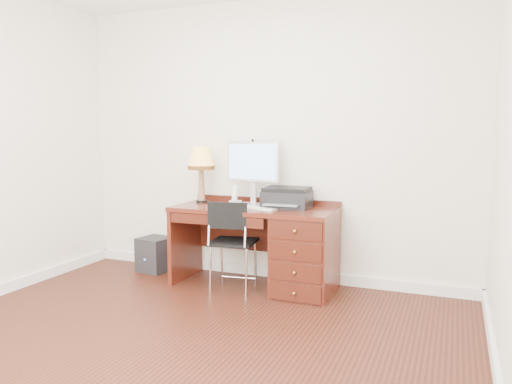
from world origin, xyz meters
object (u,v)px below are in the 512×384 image
at_px(monitor, 253,165).
at_px(chair, 230,236).
at_px(phone, 235,199).
at_px(equipment_box, 155,254).
at_px(printer, 287,197).
at_px(leg_lamp, 201,162).
at_px(desk, 287,246).

distance_m(monitor, chair, 0.73).
height_order(phone, equipment_box, phone).
bearing_deg(monitor, printer, -6.26).
xyz_separation_m(printer, leg_lamp, (-0.89, 0.01, 0.31)).
bearing_deg(printer, leg_lamp, 177.66).
bearing_deg(chair, equipment_box, 154.64).
xyz_separation_m(phone, chair, (0.09, -0.31, -0.30)).
bearing_deg(desk, equipment_box, 176.28).
relative_size(leg_lamp, chair, 0.66).
height_order(monitor, phone, monitor).
relative_size(desk, monitor, 2.51).
xyz_separation_m(monitor, equipment_box, (-1.08, -0.05, -0.95)).
distance_m(desk, monitor, 0.83).
distance_m(desk, chair, 0.52).
relative_size(leg_lamp, phone, 2.99).
height_order(phone, chair, phone).
xyz_separation_m(desk, chair, (-0.47, -0.22, 0.09)).
distance_m(monitor, equipment_box, 1.44).
xyz_separation_m(printer, equipment_box, (-1.44, 0.00, -0.67)).
distance_m(leg_lamp, chair, 0.86).
height_order(leg_lamp, chair, leg_lamp).
bearing_deg(desk, printer, 110.20).
bearing_deg(phone, printer, 16.92).
xyz_separation_m(printer, chair, (-0.43, -0.31, -0.34)).
bearing_deg(equipment_box, desk, 5.68).
bearing_deg(equipment_box, chair, -8.00).
height_order(monitor, chair, monitor).
bearing_deg(monitor, chair, -97.96).
relative_size(monitor, phone, 3.27).
bearing_deg(equipment_box, monitor, 12.04).
bearing_deg(desk, monitor, 159.95).
height_order(leg_lamp, equipment_box, leg_lamp).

